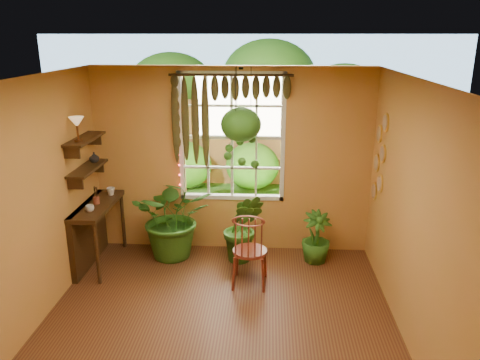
% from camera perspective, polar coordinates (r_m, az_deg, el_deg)
% --- Properties ---
extents(floor, '(4.50, 4.50, 0.00)m').
position_cam_1_polar(floor, '(5.29, -2.96, -18.67)').
color(floor, brown).
rests_on(floor, ground).
extents(ceiling, '(4.50, 4.50, 0.00)m').
position_cam_1_polar(ceiling, '(4.30, -3.53, 11.84)').
color(ceiling, silver).
rests_on(ceiling, wall_back).
extents(wall_back, '(4.00, 0.00, 4.00)m').
position_cam_1_polar(wall_back, '(6.75, -1.00, 2.27)').
color(wall_back, '#C48243').
rests_on(wall_back, floor).
extents(wall_left, '(0.00, 4.50, 4.50)m').
position_cam_1_polar(wall_left, '(5.25, -25.53, -4.03)').
color(wall_left, '#C48243').
rests_on(wall_left, floor).
extents(wall_right, '(0.00, 4.50, 4.50)m').
position_cam_1_polar(wall_right, '(4.83, 21.18, -5.27)').
color(wall_right, '#C48243').
rests_on(wall_right, floor).
extents(window, '(1.52, 0.10, 1.86)m').
position_cam_1_polar(window, '(6.70, -1.00, 5.23)').
color(window, silver).
rests_on(window, wall_back).
extents(valance_vine, '(1.70, 0.12, 1.10)m').
position_cam_1_polar(valance_vine, '(6.49, -1.87, 9.99)').
color(valance_vine, '#3C2510').
rests_on(valance_vine, window).
extents(string_lights, '(0.03, 0.03, 1.54)m').
position_cam_1_polar(string_lights, '(6.70, -7.58, 5.52)').
color(string_lights, '#FF2633').
rests_on(string_lights, window).
extents(wall_plates, '(0.04, 0.32, 1.10)m').
position_cam_1_polar(wall_plates, '(6.40, 16.62, 2.53)').
color(wall_plates, '#F7E8CA').
rests_on(wall_plates, wall_right).
extents(counter_ledge, '(0.40, 1.20, 0.90)m').
position_cam_1_polar(counter_ledge, '(6.83, -17.67, -5.49)').
color(counter_ledge, '#3C2510').
rests_on(counter_ledge, floor).
extents(shelf_lower, '(0.25, 0.90, 0.04)m').
position_cam_1_polar(shelf_lower, '(6.55, -18.07, 1.36)').
color(shelf_lower, '#3C2510').
rests_on(shelf_lower, wall_left).
extents(shelf_upper, '(0.25, 0.90, 0.04)m').
position_cam_1_polar(shelf_upper, '(6.45, -18.40, 4.77)').
color(shelf_upper, '#3C2510').
rests_on(shelf_upper, wall_left).
extents(backyard, '(14.00, 10.00, 12.00)m').
position_cam_1_polar(backyard, '(11.27, 2.11, 8.07)').
color(backyard, '#1F5919').
rests_on(backyard, ground).
extents(windsor_chair, '(0.47, 0.49, 1.18)m').
position_cam_1_polar(windsor_chair, '(6.06, 1.17, -9.83)').
color(windsor_chair, maroon).
rests_on(windsor_chair, floor).
extents(potted_plant_left, '(1.27, 1.15, 1.24)m').
position_cam_1_polar(potted_plant_left, '(6.77, -8.04, -4.41)').
color(potted_plant_left, '#1F5215').
rests_on(potted_plant_left, floor).
extents(potted_plant_mid, '(0.57, 0.47, 1.02)m').
position_cam_1_polar(potted_plant_mid, '(6.60, 0.39, -5.83)').
color(potted_plant_mid, '#1F5215').
rests_on(potted_plant_mid, floor).
extents(potted_plant_right, '(0.53, 0.53, 0.74)m').
position_cam_1_polar(potted_plant_right, '(6.73, 9.26, -6.90)').
color(potted_plant_right, '#1F5215').
rests_on(potted_plant_right, floor).
extents(hanging_basket, '(0.55, 0.55, 1.38)m').
position_cam_1_polar(hanging_basket, '(6.42, 0.11, 6.31)').
color(hanging_basket, black).
rests_on(hanging_basket, ceiling).
extents(cup_a, '(0.14, 0.14, 0.09)m').
position_cam_1_polar(cup_a, '(6.39, -17.84, -3.32)').
color(cup_a, silver).
rests_on(cup_a, counter_ledge).
extents(cup_b, '(0.12, 0.12, 0.11)m').
position_cam_1_polar(cup_b, '(6.95, -15.47, -1.34)').
color(cup_b, beige).
rests_on(cup_b, counter_ledge).
extents(brush_jar, '(0.08, 0.08, 0.31)m').
position_cam_1_polar(brush_jar, '(6.63, -17.16, -1.80)').
color(brush_jar, brown).
rests_on(brush_jar, counter_ledge).
extents(shelf_vase, '(0.15, 0.15, 0.14)m').
position_cam_1_polar(shelf_vase, '(6.74, -17.36, 2.67)').
color(shelf_vase, '#B2AD99').
rests_on(shelf_vase, shelf_lower).
extents(tiffany_lamp, '(0.19, 0.19, 0.31)m').
position_cam_1_polar(tiffany_lamp, '(6.19, -19.28, 6.53)').
color(tiffany_lamp, brown).
rests_on(tiffany_lamp, shelf_upper).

